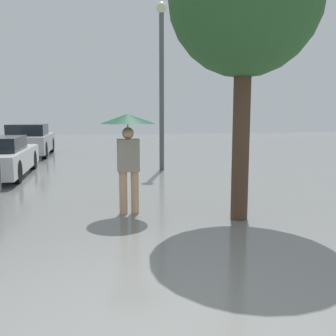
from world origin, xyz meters
The scene contains 4 objects.
pedestrian centered at (0.00, 3.79, 1.36)m, with size 0.95×0.95×1.74m.
parked_car_farthest centered at (-3.25, 13.97, 0.63)m, with size 1.69×4.21×1.33m.
tree centered at (1.77, 3.08, 3.46)m, with size 2.38×2.38×4.69m.
street_lamp centered at (1.51, 8.84, 3.03)m, with size 0.33×0.33×5.03m.
Camera 1 is at (-0.58, -2.64, 1.73)m, focal length 40.00 mm.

